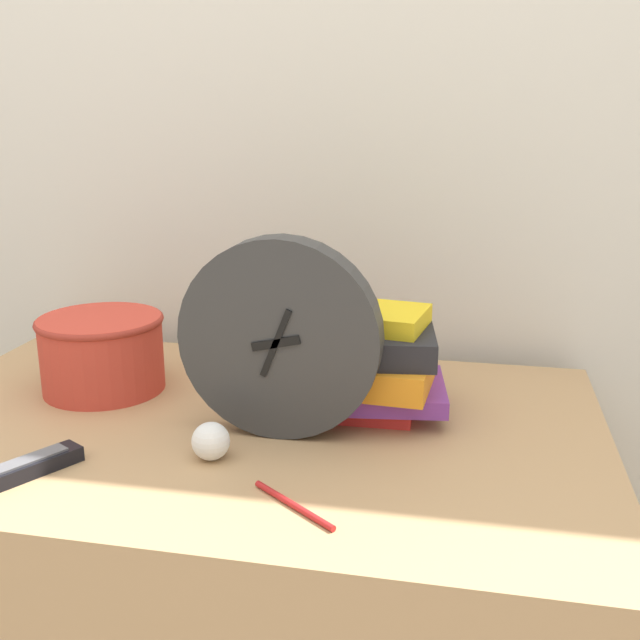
# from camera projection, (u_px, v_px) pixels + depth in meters

# --- Properties ---
(wall_back) EXTENTS (6.00, 0.04, 2.40)m
(wall_back) POSITION_uv_depth(u_px,v_px,m) (301.00, 102.00, 1.40)
(wall_back) COLOR silver
(wall_back) RESTS_ON ground_plane
(desk) EXTENTS (1.08, 0.70, 0.73)m
(desk) POSITION_uv_depth(u_px,v_px,m) (247.00, 626.00, 1.23)
(desk) COLOR tan
(desk) RESTS_ON ground_plane
(desk_clock) EXTENTS (0.29, 0.05, 0.29)m
(desk_clock) POSITION_uv_depth(u_px,v_px,m) (280.00, 339.00, 1.05)
(desk_clock) COLOR #333333
(desk_clock) RESTS_ON desk
(book_stack) EXTENTS (0.26, 0.20, 0.16)m
(book_stack) POSITION_uv_depth(u_px,v_px,m) (362.00, 363.00, 1.15)
(book_stack) COLOR red
(book_stack) RESTS_ON desk
(basket) EXTENTS (0.21, 0.21, 0.13)m
(basket) POSITION_uv_depth(u_px,v_px,m) (102.00, 350.00, 1.24)
(basket) COLOR #C63D2D
(basket) RESTS_ON desk
(tv_remote) EXTENTS (0.11, 0.15, 0.02)m
(tv_remote) POSITION_uv_depth(u_px,v_px,m) (24.00, 469.00, 0.96)
(tv_remote) COLOR black
(tv_remote) RESTS_ON desk
(crumpled_paper_ball) EXTENTS (0.05, 0.05, 0.05)m
(crumpled_paper_ball) POSITION_uv_depth(u_px,v_px,m) (213.00, 441.00, 1.00)
(crumpled_paper_ball) COLOR white
(crumpled_paper_ball) RESTS_ON desk
(pen) EXTENTS (0.12, 0.09, 0.01)m
(pen) POSITION_uv_depth(u_px,v_px,m) (293.00, 505.00, 0.88)
(pen) COLOR #B21E1E
(pen) RESTS_ON desk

